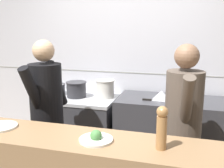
# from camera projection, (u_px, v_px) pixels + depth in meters

# --- Properties ---
(wall_back_tiled) EXTENTS (8.00, 0.06, 2.60)m
(wall_back_tiled) POSITION_uv_depth(u_px,v_px,m) (124.00, 61.00, 3.63)
(wall_back_tiled) COLOR silver
(wall_back_tiled) RESTS_ON ground_plane
(oven_range) EXTENTS (1.00, 0.71, 0.86)m
(oven_range) POSITION_uv_depth(u_px,v_px,m) (80.00, 127.00, 3.58)
(oven_range) COLOR #38383D
(oven_range) RESTS_ON ground_plane
(prep_counter) EXTENTS (1.30, 0.65, 0.91)m
(prep_counter) POSITION_uv_depth(u_px,v_px,m) (170.00, 135.00, 3.26)
(prep_counter) COLOR #38383D
(prep_counter) RESTS_ON ground_plane
(stock_pot) EXTENTS (0.25, 0.25, 0.14)m
(stock_pot) POSITION_uv_depth(u_px,v_px,m) (57.00, 89.00, 3.61)
(stock_pot) COLOR #2D2D33
(stock_pot) RESTS_ON oven_range
(sauce_pot) EXTENTS (0.27, 0.27, 0.20)m
(sauce_pot) POSITION_uv_depth(u_px,v_px,m) (76.00, 89.00, 3.45)
(sauce_pot) COLOR #2D2D33
(sauce_pot) RESTS_ON oven_range
(braising_pot) EXTENTS (0.24, 0.24, 0.23)m
(braising_pot) POSITION_uv_depth(u_px,v_px,m) (105.00, 88.00, 3.41)
(braising_pot) COLOR beige
(braising_pot) RESTS_ON oven_range
(mixing_bowl_steel) EXTENTS (0.22, 0.22, 0.11)m
(mixing_bowl_steel) POSITION_uv_depth(u_px,v_px,m) (162.00, 95.00, 3.15)
(mixing_bowl_steel) COLOR #B7BABF
(mixing_bowl_steel) RESTS_ON prep_counter
(chefs_knife) EXTENTS (0.34, 0.04, 0.02)m
(chefs_knife) POSITION_uv_depth(u_px,v_px,m) (154.00, 100.00, 3.09)
(chefs_knife) COLOR #B7BABF
(chefs_knife) RESTS_ON prep_counter
(plated_dish_main) EXTENTS (0.25, 0.25, 0.02)m
(plated_dish_main) POSITION_uv_depth(u_px,v_px,m) (1.00, 127.00, 2.10)
(plated_dish_main) COLOR white
(plated_dish_main) RESTS_ON pass_counter
(plated_dish_appetiser) EXTENTS (0.24, 0.24, 0.08)m
(plated_dish_appetiser) POSITION_uv_depth(u_px,v_px,m) (96.00, 138.00, 1.86)
(plated_dish_appetiser) COLOR white
(plated_dish_appetiser) RESTS_ON pass_counter
(pepper_mill) EXTENTS (0.08, 0.08, 0.30)m
(pepper_mill) POSITION_uv_depth(u_px,v_px,m) (162.00, 127.00, 1.70)
(pepper_mill) COLOR #AD7A47
(pepper_mill) RESTS_ON pass_counter
(chef_head_cook) EXTENTS (0.37, 0.72, 1.65)m
(chef_head_cook) POSITION_uv_depth(u_px,v_px,m) (47.00, 111.00, 2.72)
(chef_head_cook) COLOR black
(chef_head_cook) RESTS_ON ground_plane
(chef_sous) EXTENTS (0.36, 0.71, 1.63)m
(chef_sous) POSITION_uv_depth(u_px,v_px,m) (183.00, 124.00, 2.38)
(chef_sous) COLOR black
(chef_sous) RESTS_ON ground_plane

